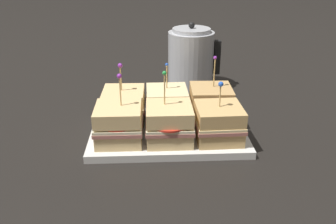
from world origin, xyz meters
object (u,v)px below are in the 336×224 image
at_px(sandwich_front_right, 218,123).
at_px(sandwich_back_center, 168,104).
at_px(kettle_steel, 191,59).
at_px(sandwich_back_right, 211,103).
at_px(serving_platter, 168,132).
at_px(sandwich_front_left, 119,124).
at_px(sandwich_front_center, 168,123).
at_px(sandwich_back_left, 124,105).

height_order(sandwich_front_right, sandwich_back_center, sandwich_back_center).
xyz_separation_m(sandwich_back_center, kettle_steel, (0.09, 0.28, 0.04)).
bearing_deg(sandwich_back_right, serving_platter, -154.31).
bearing_deg(kettle_steel, sandwich_front_left, -117.69).
relative_size(serving_platter, sandwich_front_center, 2.29).
bearing_deg(sandwich_front_left, kettle_steel, 62.31).
relative_size(serving_platter, sandwich_back_center, 2.53).
bearing_deg(sandwich_front_right, sandwich_front_left, 179.69).
distance_m(sandwich_back_right, kettle_steel, 0.29).
relative_size(sandwich_front_right, kettle_steel, 0.65).
relative_size(sandwich_front_center, sandwich_back_center, 1.11).
distance_m(serving_platter, kettle_steel, 0.36).
bearing_deg(sandwich_front_right, sandwich_back_center, 134.11).
relative_size(serving_platter, sandwich_front_right, 2.67).
relative_size(sandwich_front_center, sandwich_back_left, 1.08).
bearing_deg(sandwich_back_center, sandwich_back_right, -2.13).
bearing_deg(serving_platter, kettle_steel, 74.87).
bearing_deg(sandwich_back_right, kettle_steel, 94.43).
bearing_deg(sandwich_front_center, sandwich_front_right, 0.67).
xyz_separation_m(serving_platter, sandwich_back_center, (0.00, 0.06, 0.05)).
distance_m(serving_platter, sandwich_front_left, 0.14).
bearing_deg(sandwich_front_left, serving_platter, 25.73).
relative_size(sandwich_front_left, sandwich_back_center, 1.08).
bearing_deg(sandwich_front_right, sandwich_front_center, -179.33).
distance_m(serving_platter, sandwich_back_right, 0.14).
xyz_separation_m(sandwich_front_left, sandwich_front_center, (0.11, -0.00, 0.00)).
relative_size(sandwich_back_center, sandwich_back_right, 0.90).
bearing_deg(sandwich_front_right, sandwich_back_right, 90.33).
distance_m(sandwich_back_left, sandwich_back_center, 0.11).
height_order(serving_platter, sandwich_back_center, sandwich_back_center).
bearing_deg(sandwich_back_left, sandwich_front_right, -26.86).
relative_size(serving_platter, sandwich_back_right, 2.27).
height_order(serving_platter, sandwich_back_right, sandwich_back_right).
bearing_deg(sandwich_front_left, sandwich_front_right, -0.31).
height_order(sandwich_back_center, kettle_steel, kettle_steel).
relative_size(sandwich_front_right, sandwich_back_center, 0.95).
bearing_deg(serving_platter, sandwich_back_center, 87.89).
relative_size(sandwich_front_right, sandwich_back_right, 0.85).
bearing_deg(serving_platter, sandwich_back_right, 25.69).
xyz_separation_m(sandwich_front_center, sandwich_back_left, (-0.11, 0.12, -0.00)).
bearing_deg(sandwich_front_left, sandwich_back_left, 87.84).
bearing_deg(sandwich_back_right, sandwich_front_right, -89.67).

